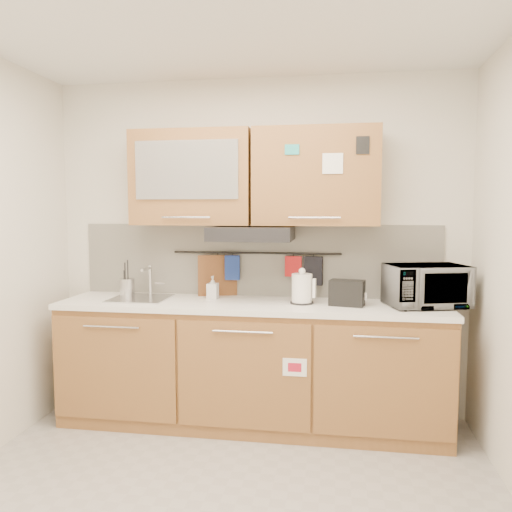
% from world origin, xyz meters
% --- Properties ---
extents(wall_back, '(3.20, 0.00, 3.20)m').
position_xyz_m(wall_back, '(0.00, 1.50, 1.30)').
color(wall_back, silver).
rests_on(wall_back, ground).
extents(base_cabinet, '(2.80, 0.64, 0.88)m').
position_xyz_m(base_cabinet, '(0.00, 1.19, 0.41)').
color(base_cabinet, '#996536').
rests_on(base_cabinet, floor).
extents(countertop, '(2.82, 0.62, 0.04)m').
position_xyz_m(countertop, '(0.00, 1.19, 0.90)').
color(countertop, white).
rests_on(countertop, base_cabinet).
extents(backsplash, '(2.80, 0.02, 0.56)m').
position_xyz_m(backsplash, '(0.00, 1.49, 1.20)').
color(backsplash, silver).
rests_on(backsplash, countertop).
extents(upper_cabinets, '(1.82, 0.37, 0.70)m').
position_xyz_m(upper_cabinets, '(-0.00, 1.32, 1.83)').
color(upper_cabinets, '#996536').
rests_on(upper_cabinets, wall_back).
extents(range_hood, '(0.60, 0.46, 0.10)m').
position_xyz_m(range_hood, '(0.00, 1.25, 1.42)').
color(range_hood, black).
rests_on(range_hood, upper_cabinets).
extents(sink, '(0.42, 0.40, 0.26)m').
position_xyz_m(sink, '(-0.85, 1.21, 0.92)').
color(sink, silver).
rests_on(sink, countertop).
extents(utensil_rail, '(1.30, 0.02, 0.02)m').
position_xyz_m(utensil_rail, '(0.00, 1.45, 1.26)').
color(utensil_rail, black).
rests_on(utensil_rail, backsplash).
extents(utensil_crock, '(0.15, 0.15, 0.29)m').
position_xyz_m(utensil_crock, '(-0.98, 1.27, 0.99)').
color(utensil_crock, '#AFAEB3').
rests_on(utensil_crock, countertop).
extents(kettle, '(0.19, 0.18, 0.26)m').
position_xyz_m(kettle, '(0.37, 1.20, 1.02)').
color(kettle, white).
rests_on(kettle, countertop).
extents(toaster, '(0.26, 0.19, 0.18)m').
position_xyz_m(toaster, '(0.69, 1.18, 1.01)').
color(toaster, black).
rests_on(toaster, countertop).
extents(microwave, '(0.60, 0.49, 0.29)m').
position_xyz_m(microwave, '(1.24, 1.23, 1.07)').
color(microwave, '#999999').
rests_on(microwave, countertop).
extents(soap_bottle, '(0.08, 0.08, 0.17)m').
position_xyz_m(soap_bottle, '(-0.31, 1.29, 1.01)').
color(soap_bottle, '#999999').
rests_on(soap_bottle, countertop).
extents(cutting_board, '(0.30, 0.11, 0.38)m').
position_xyz_m(cutting_board, '(-0.30, 1.44, 1.05)').
color(cutting_board, brown).
rests_on(cutting_board, utensil_rail).
extents(oven_mitt, '(0.12, 0.04, 0.19)m').
position_xyz_m(oven_mitt, '(-0.19, 1.44, 1.14)').
color(oven_mitt, navy).
rests_on(oven_mitt, utensil_rail).
extents(dark_pouch, '(0.14, 0.07, 0.22)m').
position_xyz_m(dark_pouch, '(0.44, 1.44, 1.13)').
color(dark_pouch, black).
rests_on(dark_pouch, utensil_rail).
extents(pot_holder, '(0.13, 0.02, 0.16)m').
position_xyz_m(pot_holder, '(0.29, 1.44, 1.16)').
color(pot_holder, red).
rests_on(pot_holder, utensil_rail).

